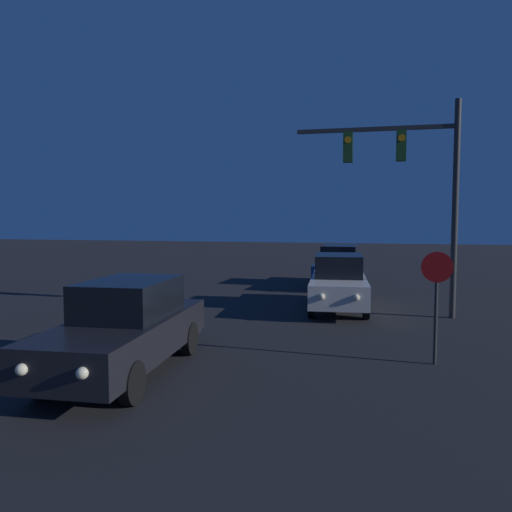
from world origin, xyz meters
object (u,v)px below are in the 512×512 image
Objects in this scene: car_far at (340,266)px; traffic_signal_mast at (414,175)px; car_mid at (339,282)px; stop_sign at (437,288)px; car_near at (126,327)px.

car_far is 0.77× the size of traffic_signal_mast.
car_mid is 2.17× the size of stop_sign.
car_mid is at bearing -117.47° from car_near.
car_mid is 5.59m from car_far.
stop_sign is (5.76, 1.90, 0.68)m from car_near.
traffic_signal_mast is at bearing -132.22° from car_near.
stop_sign is (2.66, -11.33, 0.68)m from car_far.
traffic_signal_mast is (5.64, 6.97, 3.33)m from car_near.
stop_sign is (2.32, -5.75, 0.68)m from car_mid.
stop_sign is (0.13, -5.06, -2.65)m from traffic_signal_mast.
car_far is 7.53m from traffic_signal_mast.
car_mid and car_far have the same top height.
car_mid is at bearing 112.00° from stop_sign.
car_near is 9.56m from traffic_signal_mast.
car_near is 13.59m from car_far.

